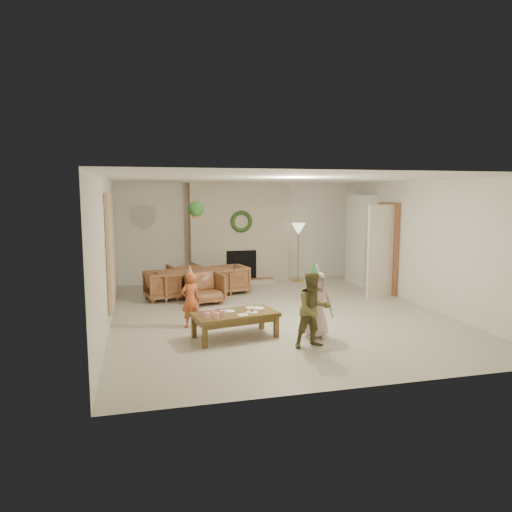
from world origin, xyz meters
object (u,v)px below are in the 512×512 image
object	(u,v)px
child_plaid	(313,309)
dining_chair_near	(205,288)
child_pink	(316,305)
coffee_table_top	(235,315)
dining_chair_left	(162,285)
dining_chair_far	(184,277)
dining_table	(194,284)
dining_chair_right	(231,279)
child_red	(190,300)

from	to	relation	value
child_plaid	dining_chair_near	bearing A→B (deg)	103.84
child_pink	coffee_table_top	bearing A→B (deg)	-179.79
dining_chair_left	coffee_table_top	world-z (taller)	dining_chair_left
dining_chair_near	dining_chair_far	bearing A→B (deg)	90.00
dining_chair_left	dining_table	bearing A→B (deg)	-90.00
dining_chair_left	dining_chair_near	bearing A→B (deg)	-135.00
coffee_table_top	child_pink	xyz separation A→B (m)	(1.23, -0.30, 0.16)
dining_table	dining_chair_right	xyz separation A→B (m)	(0.86, 0.19, 0.03)
dining_chair_near	child_pink	world-z (taller)	child_pink
dining_chair_far	child_red	xyz separation A→B (m)	(-0.18, -3.04, 0.15)
dining_table	child_plaid	xyz separation A→B (m)	(1.30, -3.84, 0.28)
child_red	dining_chair_left	bearing A→B (deg)	-102.57
dining_table	dining_chair_left	distance (m)	0.71
child_pink	dining_chair_right	bearing A→B (deg)	114.22
dining_chair_far	dining_chair_left	bearing A→B (deg)	45.00
dining_chair_near	coffee_table_top	size ratio (longest dim) A/B	0.53
dining_table	dining_chair_far	bearing A→B (deg)	90.00
dining_table	child_plaid	distance (m)	4.06
dining_chair_left	child_plaid	bearing A→B (deg)	-164.33
dining_chair_near	dining_chair_far	xyz separation A→B (m)	(-0.31, 1.38, 0.00)
child_pink	dining_chair_far	bearing A→B (deg)	126.07
dining_chair_right	coffee_table_top	xyz separation A→B (m)	(-0.58, -3.31, 0.06)
dining_chair_near	dining_chair_far	distance (m)	1.41
dining_chair_far	dining_chair_right	distance (m)	1.13
coffee_table_top	child_red	size ratio (longest dim) A/B	1.39
dining_chair_far	child_pink	world-z (taller)	child_pink
dining_chair_left	dining_chair_right	world-z (taller)	same
child_pink	dining_chair_left	bearing A→B (deg)	137.97
child_pink	dining_chair_near	bearing A→B (deg)	130.42
child_red	child_pink	bearing A→B (deg)	128.31
dining_chair_left	child_pink	xyz separation A→B (m)	(2.20, -3.26, 0.21)
dining_table	dining_chair_far	xyz separation A→B (m)	(-0.15, 0.69, 0.03)
dining_chair_near	dining_chair_right	size ratio (longest dim) A/B	1.00
child_red	dining_chair_far	bearing A→B (deg)	-115.09
child_plaid	child_pink	distance (m)	0.47
dining_chair_near	coffee_table_top	xyz separation A→B (m)	(0.12, -2.43, 0.06)
dining_chair_far	dining_chair_left	size ratio (longest dim) A/B	1.00
dining_chair_near	coffee_table_top	distance (m)	2.43
dining_chair_near	child_red	bearing A→B (deg)	-118.91
dining_chair_right	child_pink	bearing A→B (deg)	-2.43
child_plaid	child_pink	xyz separation A→B (m)	(0.21, 0.42, -0.04)
dining_chair_near	dining_chair_left	bearing A→B (deg)	135.00
dining_chair_left	dining_chair_far	bearing A→B (deg)	-45.00
dining_chair_right	child_pink	world-z (taller)	child_pink
dining_chair_left	coffee_table_top	size ratio (longest dim) A/B	0.53
child_plaid	child_pink	world-z (taller)	child_plaid
dining_table	dining_chair_near	size ratio (longest dim) A/B	2.34
coffee_table_top	child_plaid	xyz separation A→B (m)	(1.02, -0.72, 0.20)
dining_chair_left	coffee_table_top	xyz separation A→B (m)	(0.97, -2.96, 0.06)
dining_chair_near	dining_chair_left	distance (m)	1.00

